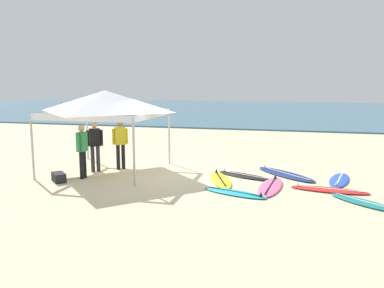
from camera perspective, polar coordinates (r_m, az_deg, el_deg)
name	(u,v)px	position (r m, az deg, el deg)	size (l,w,h in m)	color
ground_plane	(169,175)	(12.96, -3.36, -4.53)	(80.00, 80.00, 0.00)	beige
sea	(255,110)	(43.04, 9.19, 4.92)	(80.00, 36.00, 0.10)	#386B84
canopy_tent	(106,101)	(13.56, -12.47, 6.09)	(3.51, 3.51, 2.75)	#B7B7BC
surfboard_yellow	(221,180)	(12.23, 4.18, -5.19)	(1.25, 2.18, 0.19)	yellow
surfboard_red	(329,190)	(11.72, 19.31, -6.30)	(2.17, 0.83, 0.19)	red
surfboard_cyan	(235,193)	(10.85, 6.27, -7.06)	(1.96, 1.14, 0.19)	#23B2CC
surfboard_pink	(271,186)	(11.64, 11.37, -6.07)	(0.84, 2.34, 0.19)	pink
surfboard_navy	(285,174)	(13.27, 13.42, -4.28)	(2.24, 2.26, 0.19)	navy
surfboard_teal	(363,202)	(10.85, 23.69, -7.78)	(1.70, 1.63, 0.19)	#19847F
surfboard_black	(244,176)	(12.82, 7.60, -4.57)	(1.99, 1.33, 0.19)	black
surfboard_blue	(339,180)	(12.97, 20.64, -4.92)	(0.96, 2.09, 0.19)	blue
person_yellow	(120,141)	(13.85, -10.39, 0.38)	(0.48, 0.38, 1.71)	black
person_green	(82,148)	(12.79, -15.69, -0.51)	(0.24, 0.55, 1.71)	black
person_black	(95,143)	(13.65, -13.96, 0.14)	(0.48, 0.37, 1.71)	#2D2D33
gear_bag_near_tent	(59,177)	(12.73, -18.83, -4.61)	(0.60, 0.32, 0.28)	#232328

